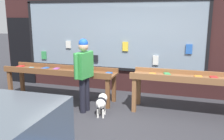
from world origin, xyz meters
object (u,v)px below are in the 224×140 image
Objects in this scene: display_table_right at (199,82)px; person_browsing at (84,70)px; display_table_left at (60,73)px; small_dog at (101,102)px.

person_browsing is at bearing -166.68° from display_table_right.
display_table_right is (3.40, -0.00, 0.06)m from display_table_left.
small_dog is (-2.02, -0.70, -0.45)m from display_table_right.
person_browsing reaches higher than display_table_right.
display_table_left is at bearing 68.96° from person_browsing.
small_dog is at bearing -161.04° from display_table_right.
display_table_left is 1.14m from person_browsing.
person_browsing reaches higher than display_table_left.
person_browsing is 3.03× the size of small_dog.
display_table_left is 1.60m from small_dog.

